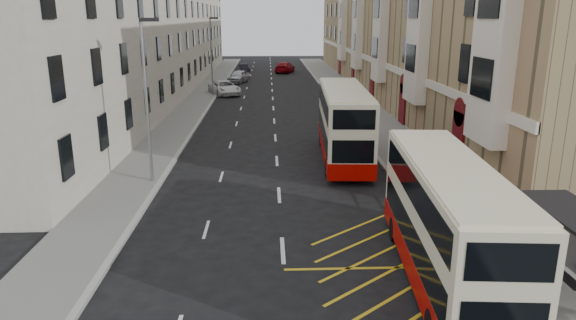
{
  "coord_description": "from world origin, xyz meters",
  "views": [
    {
      "loc": [
        -0.47,
        -13.05,
        8.18
      ],
      "look_at": [
        0.36,
        8.33,
        2.19
      ],
      "focal_mm": 32.0,
      "sensor_mm": 36.0,
      "label": 1
    }
  ],
  "objects_px": {
    "car_silver": "(238,76)",
    "car_dark": "(243,69)",
    "street_lamp_near": "(147,93)",
    "double_decker_rear": "(344,123)",
    "double_decker_front": "(446,223)",
    "white_van": "(225,88)",
    "car_red": "(285,67)",
    "pedestrian_far": "(459,226)",
    "street_lamp_far": "(212,52)"
  },
  "relations": [
    {
      "from": "street_lamp_near",
      "to": "car_dark",
      "type": "distance_m",
      "value": 53.44
    },
    {
      "from": "car_silver",
      "to": "car_dark",
      "type": "bearing_deg",
      "value": 106.99
    },
    {
      "from": "double_decker_rear",
      "to": "car_silver",
      "type": "distance_m",
      "value": 38.01
    },
    {
      "from": "double_decker_rear",
      "to": "car_red",
      "type": "distance_m",
      "value": 49.35
    },
    {
      "from": "double_decker_rear",
      "to": "car_red",
      "type": "relative_size",
      "value": 1.95
    },
    {
      "from": "white_van",
      "to": "car_dark",
      "type": "distance_m",
      "value": 22.42
    },
    {
      "from": "street_lamp_near",
      "to": "double_decker_rear",
      "type": "xyz_separation_m",
      "value": [
        10.28,
        4.26,
        -2.47
      ]
    },
    {
      "from": "double_decker_rear",
      "to": "car_dark",
      "type": "relative_size",
      "value": 2.71
    },
    {
      "from": "car_dark",
      "to": "car_silver",
      "type": "bearing_deg",
      "value": -103.41
    },
    {
      "from": "double_decker_front",
      "to": "car_silver",
      "type": "relative_size",
      "value": 2.14
    },
    {
      "from": "double_decker_rear",
      "to": "double_decker_front",
      "type": "bearing_deg",
      "value": -82.67
    },
    {
      "from": "double_decker_front",
      "to": "car_red",
      "type": "relative_size",
      "value": 1.82
    },
    {
      "from": "pedestrian_far",
      "to": "car_red",
      "type": "height_order",
      "value": "pedestrian_far"
    },
    {
      "from": "white_van",
      "to": "car_dark",
      "type": "bearing_deg",
      "value": 66.82
    },
    {
      "from": "street_lamp_far",
      "to": "double_decker_rear",
      "type": "relative_size",
      "value": 0.74
    },
    {
      "from": "street_lamp_near",
      "to": "double_decker_front",
      "type": "bearing_deg",
      "value": -42.76
    },
    {
      "from": "street_lamp_far",
      "to": "car_dark",
      "type": "distance_m",
      "value": 23.69
    },
    {
      "from": "double_decker_rear",
      "to": "car_dark",
      "type": "bearing_deg",
      "value": 102.62
    },
    {
      "from": "car_dark",
      "to": "car_red",
      "type": "distance_m",
      "value": 6.31
    },
    {
      "from": "double_decker_rear",
      "to": "street_lamp_near",
      "type": "bearing_deg",
      "value": -154.3
    },
    {
      "from": "car_dark",
      "to": "street_lamp_near",
      "type": "bearing_deg",
      "value": -105.51
    },
    {
      "from": "car_dark",
      "to": "pedestrian_far",
      "type": "bearing_deg",
      "value": -93.47
    },
    {
      "from": "white_van",
      "to": "street_lamp_far",
      "type": "bearing_deg",
      "value": -164.03
    },
    {
      "from": "double_decker_front",
      "to": "car_silver",
      "type": "distance_m",
      "value": 52.68
    },
    {
      "from": "double_decker_front",
      "to": "car_silver",
      "type": "bearing_deg",
      "value": 104.68
    },
    {
      "from": "double_decker_front",
      "to": "car_red",
      "type": "bearing_deg",
      "value": 97.16
    },
    {
      "from": "white_van",
      "to": "car_silver",
      "type": "height_order",
      "value": "car_silver"
    },
    {
      "from": "car_red",
      "to": "street_lamp_near",
      "type": "bearing_deg",
      "value": 94.87
    },
    {
      "from": "car_dark",
      "to": "double_decker_front",
      "type": "bearing_deg",
      "value": -94.99
    },
    {
      "from": "street_lamp_near",
      "to": "pedestrian_far",
      "type": "distance_m",
      "value": 15.57
    },
    {
      "from": "double_decker_front",
      "to": "pedestrian_far",
      "type": "xyz_separation_m",
      "value": [
        1.35,
        2.28,
        -1.06
      ]
    },
    {
      "from": "double_decker_front",
      "to": "white_van",
      "type": "relative_size",
      "value": 1.85
    },
    {
      "from": "white_van",
      "to": "car_silver",
      "type": "bearing_deg",
      "value": 64.21
    },
    {
      "from": "double_decker_front",
      "to": "white_van",
      "type": "distance_m",
      "value": 42.61
    },
    {
      "from": "double_decker_front",
      "to": "car_dark",
      "type": "height_order",
      "value": "double_decker_front"
    },
    {
      "from": "street_lamp_far",
      "to": "car_silver",
      "type": "xyz_separation_m",
      "value": [
        2.09,
        11.35,
        -3.84
      ]
    },
    {
      "from": "street_lamp_near",
      "to": "street_lamp_far",
      "type": "xyz_separation_m",
      "value": [
        0.0,
        30.0,
        0.0
      ]
    },
    {
      "from": "street_lamp_near",
      "to": "pedestrian_far",
      "type": "height_order",
      "value": "street_lamp_near"
    },
    {
      "from": "street_lamp_far",
      "to": "white_van",
      "type": "relative_size",
      "value": 1.47
    },
    {
      "from": "car_silver",
      "to": "street_lamp_near",
      "type": "bearing_deg",
      "value": -75.71
    },
    {
      "from": "street_lamp_far",
      "to": "pedestrian_far",
      "type": "bearing_deg",
      "value": -71.62
    },
    {
      "from": "street_lamp_near",
      "to": "car_dark",
      "type": "bearing_deg",
      "value": 87.71
    },
    {
      "from": "street_lamp_far",
      "to": "car_red",
      "type": "height_order",
      "value": "street_lamp_far"
    },
    {
      "from": "pedestrian_far",
      "to": "car_red",
      "type": "relative_size",
      "value": 0.29
    },
    {
      "from": "double_decker_rear",
      "to": "car_silver",
      "type": "xyz_separation_m",
      "value": [
        -8.19,
        37.09,
        -1.36
      ]
    },
    {
      "from": "street_lamp_far",
      "to": "pedestrian_far",
      "type": "relative_size",
      "value": 5.0
    },
    {
      "from": "street_lamp_far",
      "to": "pedestrian_far",
      "type": "xyz_separation_m",
      "value": [
        12.7,
        -38.21,
        -3.69
      ]
    },
    {
      "from": "street_lamp_far",
      "to": "car_red",
      "type": "relative_size",
      "value": 1.45
    },
    {
      "from": "street_lamp_far",
      "to": "double_decker_front",
      "type": "height_order",
      "value": "street_lamp_far"
    },
    {
      "from": "car_silver",
      "to": "car_red",
      "type": "height_order",
      "value": "car_red"
    }
  ]
}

